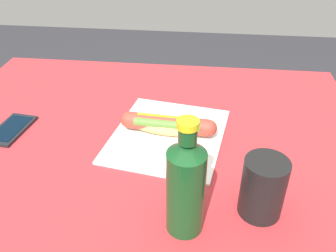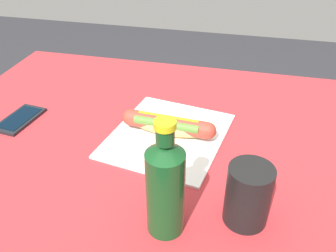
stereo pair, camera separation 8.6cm
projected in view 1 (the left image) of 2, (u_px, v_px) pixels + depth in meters
The scene contains 6 objects.
dining_table at pixel (146, 181), 0.95m from camera, with size 1.10×0.88×0.76m.
paper_wrapper at pixel (168, 135), 0.88m from camera, with size 0.26×0.30×0.01m, color white.
hot_dog at pixel (168, 125), 0.86m from camera, with size 0.24×0.06×0.05m.
cell_phone at pixel (11, 129), 0.90m from camera, with size 0.09×0.14×0.01m.
soda_bottle at pixel (186, 185), 0.59m from camera, with size 0.07×0.07×0.23m.
drinking_cup at pixel (263, 188), 0.64m from camera, with size 0.08×0.08×0.12m, color black.
Camera 1 is at (-0.14, 0.70, 1.27)m, focal length 38.25 mm.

